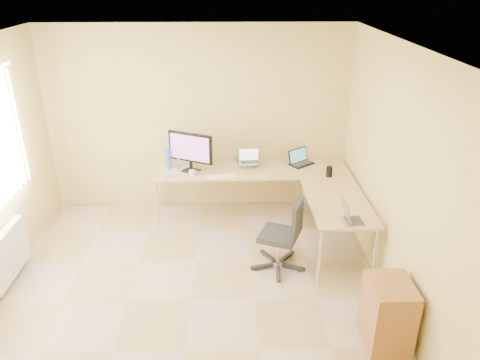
{
  "coord_description": "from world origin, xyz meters",
  "views": [
    {
      "loc": [
        0.42,
        -3.92,
        3.2
      ],
      "look_at": [
        0.55,
        1.1,
        0.9
      ],
      "focal_mm": 34.29,
      "sensor_mm": 36.0,
      "label": 1
    }
  ],
  "objects_px": {
    "water_bottle": "(168,159)",
    "office_chair": "(279,230)",
    "laptop_return": "(355,214)",
    "desk_return": "(335,228)",
    "desk_fan": "(185,157)",
    "laptop_center": "(249,157)",
    "keyboard": "(221,177)",
    "desk_main": "(251,192)",
    "mug": "(192,173)",
    "monitor": "(191,152)",
    "cabinet": "(388,314)",
    "laptop_black": "(302,157)"
  },
  "relations": [
    {
      "from": "laptop_center",
      "to": "cabinet",
      "type": "height_order",
      "value": "laptop_center"
    },
    {
      "from": "laptop_center",
      "to": "water_bottle",
      "type": "height_order",
      "value": "water_bottle"
    },
    {
      "from": "cabinet",
      "to": "laptop_center",
      "type": "bearing_deg",
      "value": 113.34
    },
    {
      "from": "water_bottle",
      "to": "office_chair",
      "type": "bearing_deg",
      "value": -42.35
    },
    {
      "from": "desk_main",
      "to": "desk_return",
      "type": "bearing_deg",
      "value": -45.73
    },
    {
      "from": "mug",
      "to": "office_chair",
      "type": "bearing_deg",
      "value": -44.17
    },
    {
      "from": "monitor",
      "to": "mug",
      "type": "relative_size",
      "value": 7.33
    },
    {
      "from": "monitor",
      "to": "laptop_black",
      "type": "relative_size",
      "value": 1.9
    },
    {
      "from": "monitor",
      "to": "laptop_center",
      "type": "height_order",
      "value": "monitor"
    },
    {
      "from": "office_chair",
      "to": "cabinet",
      "type": "bearing_deg",
      "value": -33.28
    },
    {
      "from": "desk_return",
      "to": "laptop_center",
      "type": "distance_m",
      "value": 1.55
    },
    {
      "from": "desk_main",
      "to": "cabinet",
      "type": "height_order",
      "value": "desk_main"
    },
    {
      "from": "keyboard",
      "to": "laptop_return",
      "type": "distance_m",
      "value": 1.88
    },
    {
      "from": "desk_main",
      "to": "monitor",
      "type": "bearing_deg",
      "value": -174.79
    },
    {
      "from": "desk_main",
      "to": "mug",
      "type": "height_order",
      "value": "mug"
    },
    {
      "from": "office_chair",
      "to": "monitor",
      "type": "bearing_deg",
      "value": 154.4
    },
    {
      "from": "desk_return",
      "to": "cabinet",
      "type": "distance_m",
      "value": 1.53
    },
    {
      "from": "office_chair",
      "to": "mug",
      "type": "bearing_deg",
      "value": 158.11
    },
    {
      "from": "desk_return",
      "to": "cabinet",
      "type": "xyz_separation_m",
      "value": [
        0.15,
        -1.52,
        -0.01
      ]
    },
    {
      "from": "cabinet",
      "to": "desk_fan",
      "type": "bearing_deg",
      "value": 127.5
    },
    {
      "from": "desk_fan",
      "to": "laptop_return",
      "type": "height_order",
      "value": "desk_fan"
    },
    {
      "from": "laptop_return",
      "to": "laptop_black",
      "type": "bearing_deg",
      "value": 6.85
    },
    {
      "from": "desk_return",
      "to": "mug",
      "type": "bearing_deg",
      "value": 156.69
    },
    {
      "from": "desk_fan",
      "to": "cabinet",
      "type": "bearing_deg",
      "value": -56.17
    },
    {
      "from": "keyboard",
      "to": "office_chair",
      "type": "xyz_separation_m",
      "value": [
        0.67,
        -0.96,
        -0.24
      ]
    },
    {
      "from": "laptop_return",
      "to": "cabinet",
      "type": "relative_size",
      "value": 0.47
    },
    {
      "from": "laptop_center",
      "to": "laptop_return",
      "type": "xyz_separation_m",
      "value": [
        1.06,
        -1.56,
        -0.05
      ]
    },
    {
      "from": "water_bottle",
      "to": "laptop_return",
      "type": "distance_m",
      "value": 2.63
    },
    {
      "from": "keyboard",
      "to": "laptop_return",
      "type": "bearing_deg",
      "value": -47.1
    },
    {
      "from": "laptop_center",
      "to": "mug",
      "type": "xyz_separation_m",
      "value": [
        -0.77,
        -0.3,
        -0.11
      ]
    },
    {
      "from": "desk_return",
      "to": "monitor",
      "type": "height_order",
      "value": "monitor"
    },
    {
      "from": "laptop_return",
      "to": "desk_return",
      "type": "bearing_deg",
      "value": 2.4
    },
    {
      "from": "monitor",
      "to": "water_bottle",
      "type": "height_order",
      "value": "monitor"
    },
    {
      "from": "laptop_black",
      "to": "cabinet",
      "type": "height_order",
      "value": "laptop_black"
    },
    {
      "from": "monitor",
      "to": "mug",
      "type": "bearing_deg",
      "value": -58.27
    },
    {
      "from": "desk_return",
      "to": "laptop_return",
      "type": "bearing_deg",
      "value": -83.07
    },
    {
      "from": "cabinet",
      "to": "laptop_return",
      "type": "bearing_deg",
      "value": 94.35
    },
    {
      "from": "monitor",
      "to": "laptop_return",
      "type": "xyz_separation_m",
      "value": [
        1.85,
        -1.43,
        -0.17
      ]
    },
    {
      "from": "water_bottle",
      "to": "keyboard",
      "type": "bearing_deg",
      "value": -22.58
    },
    {
      "from": "desk_main",
      "to": "laptop_center",
      "type": "distance_m",
      "value": 0.52
    },
    {
      "from": "mug",
      "to": "desk_return",
      "type": "bearing_deg",
      "value": -23.31
    },
    {
      "from": "monitor",
      "to": "desk_return",
      "type": "bearing_deg",
      "value": -2.1
    },
    {
      "from": "desk_return",
      "to": "laptop_center",
      "type": "xyz_separation_m",
      "value": [
        -1.0,
        1.06,
        0.51
      ]
    },
    {
      "from": "monitor",
      "to": "laptop_return",
      "type": "height_order",
      "value": "monitor"
    },
    {
      "from": "water_bottle",
      "to": "monitor",
      "type": "bearing_deg",
      "value": -13.6
    },
    {
      "from": "desk_main",
      "to": "keyboard",
      "type": "height_order",
      "value": "keyboard"
    },
    {
      "from": "office_chair",
      "to": "cabinet",
      "type": "height_order",
      "value": "office_chair"
    },
    {
      "from": "monitor",
      "to": "laptop_return",
      "type": "relative_size",
      "value": 2.07
    },
    {
      "from": "keyboard",
      "to": "desk_fan",
      "type": "bearing_deg",
      "value": 136.97
    },
    {
      "from": "desk_return",
      "to": "desk_fan",
      "type": "height_order",
      "value": "desk_fan"
    }
  ]
}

